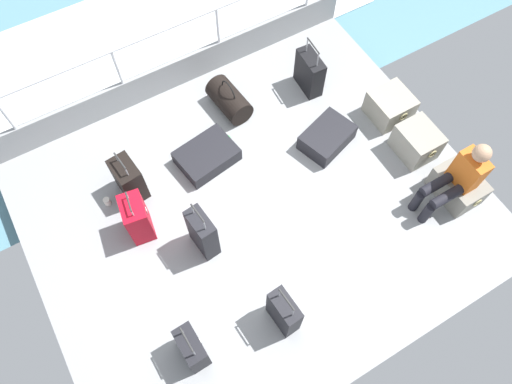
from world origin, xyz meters
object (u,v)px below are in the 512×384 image
at_px(cargo_crate_0, 390,106).
at_px(suitcase_3, 327,137).
at_px(suitcase_2, 284,312).
at_px(suitcase_4, 192,348).
at_px(suitcase_7, 137,218).
at_px(paper_cup, 107,201).
at_px(cargo_crate_1, 417,142).
at_px(suitcase_5, 207,156).
at_px(passenger_seated, 458,178).
at_px(suitcase_0, 129,179).
at_px(cargo_crate_2, 458,186).
at_px(suitcase_6, 203,233).
at_px(suitcase_1, 309,73).
at_px(duffel_bag, 229,100).

height_order(cargo_crate_0, suitcase_3, cargo_crate_0).
height_order(suitcase_2, suitcase_4, suitcase_2).
relative_size(suitcase_7, paper_cup, 7.38).
relative_size(cargo_crate_1, paper_cup, 5.42).
bearing_deg(cargo_crate_1, suitcase_5, -117.11).
xyz_separation_m(passenger_seated, suitcase_0, (-1.99, -3.18, -0.26)).
relative_size(suitcase_3, suitcase_4, 1.07).
distance_m(passenger_seated, suitcase_5, 2.95).
distance_m(passenger_seated, paper_cup, 4.07).
xyz_separation_m(cargo_crate_2, suitcase_0, (-1.99, -3.35, 0.10)).
xyz_separation_m(passenger_seated, suitcase_6, (-0.92, -2.75, -0.20)).
distance_m(suitcase_7, paper_cup, 0.62).
distance_m(suitcase_1, suitcase_5, 1.79).
bearing_deg(duffel_bag, suitcase_5, -47.94).
bearing_deg(duffel_bag, cargo_crate_2, 34.86).
bearing_deg(cargo_crate_1, passenger_seated, -10.37).
bearing_deg(suitcase_0, suitcase_6, 21.88).
bearing_deg(suitcase_4, suitcase_0, 174.01).
distance_m(suitcase_0, duffel_bag, 1.69).
bearing_deg(duffel_bag, cargo_crate_1, 43.79).
xyz_separation_m(suitcase_0, suitcase_5, (0.07, 0.98, -0.18)).
bearing_deg(suitcase_4, suitcase_7, 176.25).
xyz_separation_m(cargo_crate_2, duffel_bag, (-2.49, -1.74, 0.00)).
height_order(suitcase_0, paper_cup, suitcase_0).
xyz_separation_m(suitcase_5, suitcase_6, (1.00, -0.55, 0.24)).
bearing_deg(cargo_crate_1, paper_cup, -109.04).
height_order(cargo_crate_1, suitcase_4, suitcase_4).
xyz_separation_m(cargo_crate_1, duffel_bag, (-1.77, -1.69, -0.03)).
distance_m(suitcase_5, paper_cup, 1.32).
height_order(suitcase_2, duffel_bag, suitcase_2).
bearing_deg(suitcase_4, suitcase_6, 147.23).
xyz_separation_m(cargo_crate_0, suitcase_5, (-0.57, -2.40, -0.08)).
distance_m(suitcase_1, suitcase_3, 0.96).
relative_size(duffel_bag, paper_cup, 6.56).
xyz_separation_m(cargo_crate_2, suitcase_4, (0.08, -3.57, 0.08)).
bearing_deg(suitcase_7, suitcase_1, 105.98).
bearing_deg(suitcase_2, cargo_crate_1, 110.95).
height_order(cargo_crate_2, suitcase_4, suitcase_4).
distance_m(cargo_crate_0, suitcase_0, 3.44).
height_order(suitcase_5, duffel_bag, duffel_bag).
bearing_deg(suitcase_1, suitcase_3, -18.66).
distance_m(passenger_seated, suitcase_4, 3.41).
relative_size(cargo_crate_1, duffel_bag, 0.83).
bearing_deg(passenger_seated, suitcase_0, -122.10).
distance_m(cargo_crate_0, duffel_bag, 2.10).
xyz_separation_m(suitcase_7, paper_cup, (-0.52, -0.23, -0.26)).
xyz_separation_m(suitcase_6, duffel_bag, (-1.57, 1.19, -0.17)).
bearing_deg(suitcase_0, suitcase_4, -5.99).
height_order(suitcase_7, duffel_bag, suitcase_7).
relative_size(cargo_crate_0, suitcase_0, 0.74).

